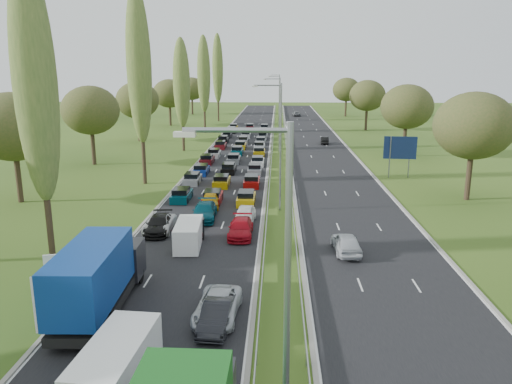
{
  "coord_description": "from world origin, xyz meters",
  "views": [
    {
      "loc": [
        4.22,
        -3.29,
        13.12
      ],
      "look_at": [
        2.15,
        44.2,
        1.5
      ],
      "focal_mm": 35.0,
      "sensor_mm": 36.0,
      "label": 1
    }
  ],
  "objects_px": {
    "direction_sign": "(400,150)",
    "info_sign": "(56,265)",
    "white_van_rear": "(189,234)",
    "near_car_2": "(159,224)",
    "white_van_front": "(118,364)",
    "near_car_3": "(159,224)",
    "blue_lorry": "(98,276)"
  },
  "relations": [
    {
      "from": "white_van_front",
      "to": "direction_sign",
      "type": "relative_size",
      "value": 1.08
    },
    {
      "from": "direction_sign",
      "to": "white_van_front",
      "type": "bearing_deg",
      "value": -116.5
    },
    {
      "from": "near_car_3",
      "to": "blue_lorry",
      "type": "bearing_deg",
      "value": -92.98
    },
    {
      "from": "info_sign",
      "to": "white_van_rear",
      "type": "bearing_deg",
      "value": 47.91
    },
    {
      "from": "near_car_2",
      "to": "blue_lorry",
      "type": "xyz_separation_m",
      "value": [
        -0.0,
        -14.24,
        1.43
      ]
    },
    {
      "from": "info_sign",
      "to": "near_car_3",
      "type": "bearing_deg",
      "value": 70.45
    },
    {
      "from": "near_car_3",
      "to": "white_van_rear",
      "type": "bearing_deg",
      "value": -47.93
    },
    {
      "from": "white_van_front",
      "to": "direction_sign",
      "type": "distance_m",
      "value": 48.83
    },
    {
      "from": "near_car_2",
      "to": "info_sign",
      "type": "xyz_separation_m",
      "value": [
        -3.84,
        -10.99,
        0.69
      ]
    },
    {
      "from": "near_car_3",
      "to": "white_van_rear",
      "type": "xyz_separation_m",
      "value": [
        3.1,
        -3.09,
        0.26
      ]
    },
    {
      "from": "near_car_3",
      "to": "direction_sign",
      "type": "relative_size",
      "value": 0.91
    },
    {
      "from": "white_van_front",
      "to": "direction_sign",
      "type": "height_order",
      "value": "direction_sign"
    },
    {
      "from": "direction_sign",
      "to": "info_sign",
      "type": "bearing_deg",
      "value": -130.59
    },
    {
      "from": "white_van_front",
      "to": "white_van_rear",
      "type": "height_order",
      "value": "white_van_front"
    },
    {
      "from": "white_van_front",
      "to": "white_van_rear",
      "type": "bearing_deg",
      "value": 94.66
    },
    {
      "from": "near_car_2",
      "to": "near_car_3",
      "type": "bearing_deg",
      "value": -94.87
    },
    {
      "from": "near_car_3",
      "to": "blue_lorry",
      "type": "distance_m",
      "value": 14.08
    },
    {
      "from": "near_car_2",
      "to": "info_sign",
      "type": "distance_m",
      "value": 11.66
    },
    {
      "from": "white_van_rear",
      "to": "direction_sign",
      "type": "relative_size",
      "value": 0.91
    },
    {
      "from": "near_car_2",
      "to": "blue_lorry",
      "type": "relative_size",
      "value": 0.49
    },
    {
      "from": "white_van_front",
      "to": "near_car_3",
      "type": "bearing_deg",
      "value": 103.08
    },
    {
      "from": "near_car_2",
      "to": "white_van_rear",
      "type": "bearing_deg",
      "value": -47.5
    },
    {
      "from": "near_car_2",
      "to": "direction_sign",
      "type": "xyz_separation_m",
      "value": [
        24.96,
        22.62,
        2.89
      ]
    },
    {
      "from": "near_car_3",
      "to": "white_van_rear",
      "type": "height_order",
      "value": "white_van_rear"
    },
    {
      "from": "white_van_front",
      "to": "info_sign",
      "type": "relative_size",
      "value": 2.69
    },
    {
      "from": "direction_sign",
      "to": "blue_lorry",
      "type": "bearing_deg",
      "value": -124.11
    },
    {
      "from": "info_sign",
      "to": "blue_lorry",
      "type": "bearing_deg",
      "value": -40.31
    },
    {
      "from": "near_car_3",
      "to": "white_van_front",
      "type": "bearing_deg",
      "value": -84.23
    },
    {
      "from": "near_car_2",
      "to": "white_van_front",
      "type": "height_order",
      "value": "white_van_front"
    },
    {
      "from": "info_sign",
      "to": "near_car_2",
      "type": "bearing_deg",
      "value": 70.74
    },
    {
      "from": "info_sign",
      "to": "direction_sign",
      "type": "xyz_separation_m",
      "value": [
        28.8,
        33.61,
        2.2
      ]
    },
    {
      "from": "near_car_3",
      "to": "info_sign",
      "type": "relative_size",
      "value": 2.26
    }
  ]
}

